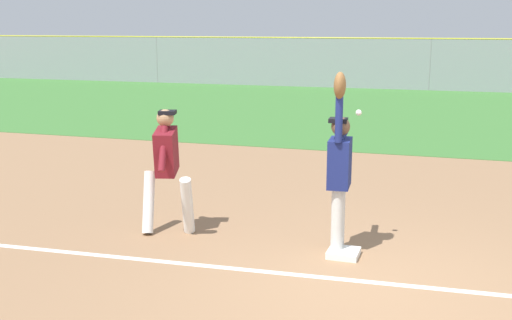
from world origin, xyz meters
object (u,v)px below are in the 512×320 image
(parked_car_blue, at_px, (435,70))
(baseball, at_px, (359,113))
(first_base, at_px, (344,253))
(parked_car_green, at_px, (244,67))
(runner, at_px, (167,163))
(fielder, at_px, (339,166))
(parked_car_tan, at_px, (341,69))

(parked_car_blue, bearing_deg, baseball, -87.27)
(first_base, height_order, parked_car_green, parked_car_green)
(parked_car_green, bearing_deg, runner, -74.75)
(first_base, xyz_separation_m, parked_car_blue, (0.57, 23.54, 0.63))
(first_base, relative_size, fielder, 0.17)
(first_base, bearing_deg, parked_car_tan, 99.41)
(parked_car_blue, bearing_deg, parked_car_tan, -175.38)
(parked_car_tan, bearing_deg, parked_car_green, -178.81)
(fielder, distance_m, parked_car_tan, 23.68)
(fielder, bearing_deg, runner, -4.24)
(baseball, bearing_deg, fielder, -124.47)
(first_base, distance_m, parked_car_green, 24.55)
(fielder, bearing_deg, parked_car_blue, -94.69)
(baseball, xyz_separation_m, parked_car_blue, (0.49, 23.17, -1.07))
(parked_car_green, distance_m, parked_car_tan, 4.84)
(fielder, height_order, runner, fielder)
(fielder, xyz_separation_m, parked_car_green, (-8.60, 22.84, -0.45))
(fielder, xyz_separation_m, runner, (-2.33, 0.05, -0.12))
(runner, xyz_separation_m, baseball, (2.51, 0.21, 0.75))
(runner, relative_size, parked_car_tan, 0.38)
(fielder, relative_size, baseball, 30.81)
(baseball, height_order, parked_car_green, baseball)
(fielder, xyz_separation_m, parked_car_blue, (0.67, 23.43, -0.45))
(first_base, bearing_deg, baseball, 78.11)
(parked_car_tan, xyz_separation_m, parked_car_blue, (4.46, 0.05, 0.00))
(fielder, xyz_separation_m, baseball, (0.18, 0.26, 0.63))
(parked_car_green, height_order, parked_car_blue, same)
(baseball, xyz_separation_m, parked_car_tan, (-3.97, 23.11, -1.07))
(baseball, height_order, parked_car_blue, baseball)
(first_base, relative_size, baseball, 5.14)
(baseball, bearing_deg, parked_car_green, 111.24)
(parked_car_green, bearing_deg, parked_car_blue, 3.50)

